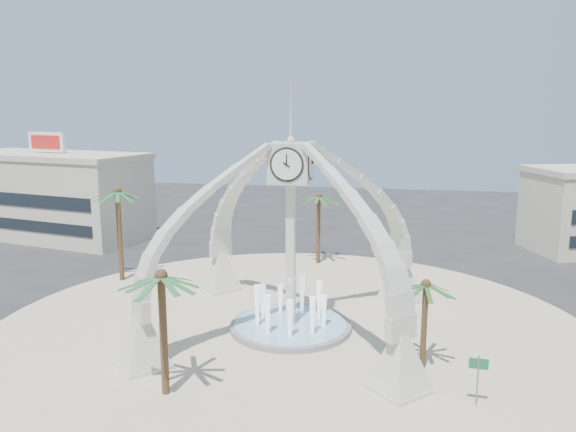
% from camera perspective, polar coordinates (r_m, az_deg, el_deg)
% --- Properties ---
extents(ground, '(140.00, 140.00, 0.00)m').
position_cam_1_polar(ground, '(37.85, 0.27, -11.47)').
color(ground, '#282828').
rests_on(ground, ground).
extents(plaza, '(40.00, 40.00, 0.06)m').
position_cam_1_polar(plaza, '(37.84, 0.27, -11.42)').
color(plaza, '#C2B290').
rests_on(plaza, ground).
extents(clock_tower, '(17.94, 17.94, 16.30)m').
position_cam_1_polar(clock_tower, '(35.91, 0.28, -1.83)').
color(clock_tower, beige).
rests_on(clock_tower, ground).
extents(fountain, '(8.00, 8.00, 3.62)m').
position_cam_1_polar(fountain, '(37.74, 0.27, -11.06)').
color(fountain, gray).
rests_on(fountain, ground).
extents(building_nw, '(23.75, 13.73, 11.90)m').
position_cam_1_polar(building_nw, '(69.05, -22.93, 1.98)').
color(building_nw, beige).
rests_on(building_nw, ground).
extents(palm_east, '(3.58, 3.58, 5.59)m').
position_cam_1_polar(palm_east, '(31.76, 13.84, -6.86)').
color(palm_east, brown).
rests_on(palm_east, ground).
extents(palm_west, '(5.06, 5.06, 8.52)m').
position_cam_1_polar(palm_west, '(48.55, -16.95, 2.27)').
color(palm_west, brown).
rests_on(palm_west, ground).
extents(palm_north, '(4.72, 4.72, 7.21)m').
position_cam_1_polar(palm_north, '(52.08, 3.13, 1.92)').
color(palm_north, brown).
rests_on(palm_north, ground).
extents(palm_south, '(4.94, 4.94, 7.07)m').
position_cam_1_polar(palm_south, '(28.38, -12.78, -6.14)').
color(palm_south, brown).
rests_on(palm_south, ground).
extents(street_sign, '(0.99, 0.11, 2.69)m').
position_cam_1_polar(street_sign, '(29.57, 18.77, -14.60)').
color(street_sign, slate).
rests_on(street_sign, ground).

